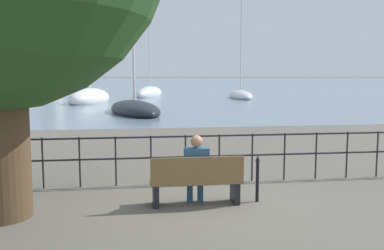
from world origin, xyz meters
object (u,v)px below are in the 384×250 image
object	(u,v)px
park_bench	(196,182)
sailboat_3	(134,109)
sailboat_0	(240,95)
sailboat_1	(90,98)
harbor_lighthouse	(49,49)
sailboat_2	(150,93)
closed_umbrella	(257,176)
seated_person_left	(196,166)

from	to	relation	value
park_bench	sailboat_3	distance (m)	18.66
sailboat_0	sailboat_3	distance (m)	18.81
sailboat_1	harbor_lighthouse	world-z (taller)	harbor_lighthouse
sailboat_0	sailboat_2	bearing A→B (deg)	158.41
closed_umbrella	sailboat_1	size ratio (longest dim) A/B	0.07
sailboat_0	closed_umbrella	bearing A→B (deg)	-100.60
seated_person_left	sailboat_2	world-z (taller)	sailboat_2
sailboat_0	sailboat_2	world-z (taller)	sailboat_0
closed_umbrella	sailboat_3	distance (m)	18.69
park_bench	seated_person_left	world-z (taller)	seated_person_left
sailboat_0	sailboat_3	xyz separation A→B (m)	(-10.59, -15.54, -0.06)
sailboat_2	sailboat_1	bearing A→B (deg)	-98.50
sailboat_2	harbor_lighthouse	distance (m)	71.02
park_bench	seated_person_left	xyz separation A→B (m)	(0.01, 0.07, 0.26)
seated_person_left	sailboat_3	bearing A→B (deg)	93.02
sailboat_3	park_bench	bearing A→B (deg)	-100.25
park_bench	closed_umbrella	bearing A→B (deg)	2.81
harbor_lighthouse	closed_umbrella	bearing A→B (deg)	-77.91
sailboat_3	harbor_lighthouse	size ratio (longest dim) A/B	0.52
seated_person_left	sailboat_1	distance (m)	29.21
sailboat_0	harbor_lighthouse	bearing A→B (deg)	116.94
sailboat_0	sailboat_2	size ratio (longest dim) A/B	1.04
harbor_lighthouse	sailboat_0	bearing A→B (deg)	-66.43
sailboat_1	seated_person_left	bearing A→B (deg)	-61.32
seated_person_left	sailboat_3	size ratio (longest dim) A/B	0.13
park_bench	sailboat_1	distance (m)	29.28
sailboat_0	harbor_lighthouse	world-z (taller)	harbor_lighthouse
closed_umbrella	harbor_lighthouse	xyz separation A→B (m)	(-22.52, 105.17, 8.31)
seated_person_left	sailboat_0	world-z (taller)	sailboat_0
sailboat_0	sailboat_1	size ratio (longest dim) A/B	1.10
seated_person_left	harbor_lighthouse	bearing A→B (deg)	101.50
seated_person_left	sailboat_0	bearing A→B (deg)	74.25
closed_umbrella	sailboat_0	size ratio (longest dim) A/B	0.07
sailboat_0	sailboat_1	distance (m)	15.13
sailboat_0	sailboat_3	bearing A→B (deg)	-120.91
closed_umbrella	sailboat_3	world-z (taller)	sailboat_3
park_bench	closed_umbrella	distance (m)	1.14
sailboat_1	park_bench	bearing A→B (deg)	-61.36
sailboat_2	seated_person_left	bearing A→B (deg)	-69.89
harbor_lighthouse	seated_person_left	bearing A→B (deg)	-78.50
closed_umbrella	sailboat_3	size ratio (longest dim) A/B	0.09
closed_umbrella	sailboat_1	world-z (taller)	sailboat_1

